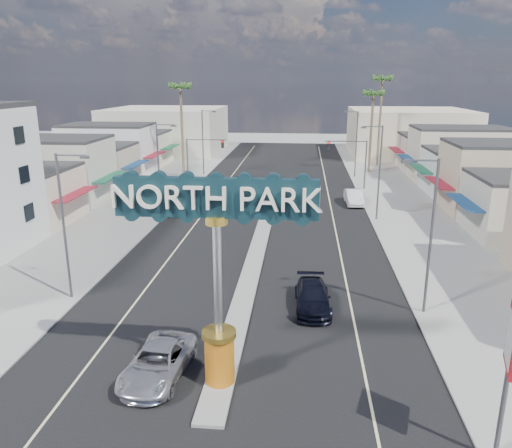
% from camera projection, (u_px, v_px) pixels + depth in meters
% --- Properties ---
extents(ground, '(160.00, 160.00, 0.00)m').
position_uv_depth(ground, '(267.00, 217.00, 48.97)').
color(ground, gray).
rests_on(ground, ground).
extents(road, '(20.00, 120.00, 0.01)m').
position_uv_depth(road, '(267.00, 217.00, 48.97)').
color(road, black).
rests_on(road, ground).
extents(median_island, '(1.30, 30.00, 0.16)m').
position_uv_depth(median_island, '(249.00, 279.00, 33.65)').
color(median_island, gray).
rests_on(median_island, ground).
extents(sidewalk_left, '(8.00, 120.00, 0.12)m').
position_uv_depth(sidewalk_left, '(128.00, 213.00, 50.22)').
color(sidewalk_left, gray).
rests_on(sidewalk_left, ground).
extents(sidewalk_right, '(8.00, 120.00, 0.12)m').
position_uv_depth(sidewalk_right, '(412.00, 221.00, 47.69)').
color(sidewalk_right, gray).
rests_on(sidewalk_right, ground).
extents(storefront_row_left, '(12.00, 42.00, 6.00)m').
position_uv_depth(storefront_row_left, '(84.00, 162.00, 62.74)').
color(storefront_row_left, beige).
rests_on(storefront_row_left, ground).
extents(storefront_row_right, '(12.00, 42.00, 6.00)m').
position_uv_depth(storefront_row_right, '(479.00, 169.00, 58.40)').
color(storefront_row_right, '#B7B29E').
rests_on(storefront_row_right, ground).
extents(backdrop_far_left, '(20.00, 20.00, 8.00)m').
position_uv_depth(backdrop_far_left, '(167.00, 130.00, 92.87)').
color(backdrop_far_left, '#B7B29E').
rests_on(backdrop_far_left, ground).
extents(backdrop_far_right, '(20.00, 20.00, 8.00)m').
position_uv_depth(backdrop_far_right, '(408.00, 132.00, 88.90)').
color(backdrop_far_right, beige).
rests_on(backdrop_far_right, ground).
extents(gateway_sign, '(8.20, 1.50, 9.15)m').
position_uv_depth(gateway_sign, '(217.00, 259.00, 20.53)').
color(gateway_sign, '#DD5B11').
rests_on(gateway_sign, median_island).
extents(traffic_signal_left, '(5.09, 0.45, 6.00)m').
position_uv_depth(traffic_signal_left, '(201.00, 153.00, 61.99)').
color(traffic_signal_left, '#47474C').
rests_on(traffic_signal_left, ground).
extents(traffic_signal_right, '(5.09, 0.45, 6.00)m').
position_uv_depth(traffic_signal_right, '(351.00, 155.00, 60.33)').
color(traffic_signal_right, '#47474C').
rests_on(traffic_signal_right, ground).
extents(streetlight_l_near, '(2.03, 0.22, 9.00)m').
position_uv_depth(streetlight_l_near, '(66.00, 220.00, 29.38)').
color(streetlight_l_near, '#47474C').
rests_on(streetlight_l_near, ground).
extents(streetlight_l_mid, '(2.03, 0.22, 9.00)m').
position_uv_depth(streetlight_l_mid, '(160.00, 165.00, 48.51)').
color(streetlight_l_mid, '#47474C').
rests_on(streetlight_l_mid, ground).
extents(streetlight_l_far, '(2.03, 0.22, 9.00)m').
position_uv_depth(streetlight_l_far, '(204.00, 139.00, 69.54)').
color(streetlight_l_far, '#47474C').
rests_on(streetlight_l_far, ground).
extents(streetlight_r_near, '(2.03, 0.22, 9.00)m').
position_uv_depth(streetlight_r_near, '(429.00, 230.00, 27.50)').
color(streetlight_r_near, '#47474C').
rests_on(streetlight_r_near, ground).
extents(streetlight_r_mid, '(2.03, 0.22, 9.00)m').
position_uv_depth(streetlight_r_mid, '(378.00, 168.00, 46.62)').
color(streetlight_r_mid, '#47474C').
rests_on(streetlight_r_mid, ground).
extents(streetlight_r_far, '(2.03, 0.22, 9.00)m').
position_uv_depth(streetlight_r_far, '(355.00, 141.00, 67.66)').
color(streetlight_r_far, '#47474C').
rests_on(streetlight_r_far, ground).
extents(palm_left_far, '(2.60, 2.60, 13.10)m').
position_uv_depth(palm_left_far, '(180.00, 92.00, 66.07)').
color(palm_left_far, brown).
rests_on(palm_left_far, ground).
extents(palm_right_mid, '(2.60, 2.60, 12.10)m').
position_uv_depth(palm_right_mid, '(373.00, 98.00, 69.71)').
color(palm_right_mid, brown).
rests_on(palm_right_mid, ground).
extents(palm_right_far, '(2.60, 2.60, 14.10)m').
position_uv_depth(palm_right_far, '(382.00, 84.00, 74.77)').
color(palm_right_far, brown).
rests_on(palm_right_far, ground).
extents(suv_left, '(2.83, 5.38, 1.44)m').
position_uv_depth(suv_left, '(158.00, 362.00, 22.56)').
color(suv_left, silver).
rests_on(suv_left, ground).
extents(suv_right, '(2.24, 5.03, 1.43)m').
position_uv_depth(suv_right, '(313.00, 297.00, 29.31)').
color(suv_right, black).
rests_on(suv_right, ground).
extents(car_parked_left, '(2.35, 4.91, 1.62)m').
position_uv_depth(car_parked_left, '(179.00, 205.00, 50.58)').
color(car_parked_left, slate).
rests_on(car_parked_left, ground).
extents(car_parked_right, '(1.90, 4.89, 1.59)m').
position_uv_depth(car_parked_right, '(354.00, 197.00, 53.94)').
color(car_parked_right, silver).
rests_on(car_parked_right, ground).
extents(bank_pylon_sign, '(0.69, 1.78, 5.71)m').
position_uv_depth(bank_pylon_sign, '(512.00, 349.00, 16.56)').
color(bank_pylon_sign, '#47474C').
rests_on(bank_pylon_sign, sidewalk_right).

